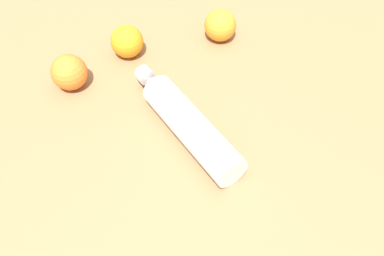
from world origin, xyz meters
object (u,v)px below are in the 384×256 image
(orange_1, at_px, (127,41))
(orange_2, at_px, (69,72))
(water_bottle, at_px, (186,121))
(orange_0, at_px, (220,25))

(orange_1, xyz_separation_m, orange_2, (0.02, -0.15, 0.00))
(water_bottle, height_order, orange_1, orange_1)
(orange_2, bearing_deg, orange_0, 82.56)
(orange_0, height_order, orange_2, orange_2)
(orange_1, distance_m, orange_2, 0.15)
(water_bottle, distance_m, orange_2, 0.27)
(water_bottle, bearing_deg, orange_0, -49.99)
(water_bottle, relative_size, orange_0, 4.18)
(water_bottle, relative_size, orange_2, 4.12)
(water_bottle, xyz_separation_m, orange_2, (-0.24, -0.13, 0.01))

